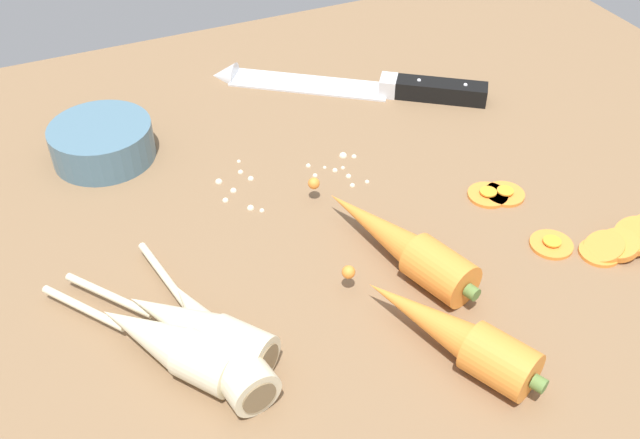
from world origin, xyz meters
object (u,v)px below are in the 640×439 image
parsnip_front (166,342)px  carrot_slice_stack (629,239)px  carrot_slice_stray_mid (505,193)px  chefs_knife (342,84)px  parsnip_mid_right (215,338)px  prep_bowl (102,141)px  whole_carrot (399,242)px  whole_carrot_second (452,333)px  carrot_slice_stray_near (488,194)px  parsnip_mid_left (196,328)px  carrot_slice_stray_far (552,243)px

parsnip_front → carrot_slice_stack: size_ratio=1.71×
carrot_slice_stack → carrot_slice_stray_mid: 12.76cm
chefs_knife → parsnip_mid_right: 43.97cm
parsnip_front → chefs_knife: bearing=46.8°
parsnip_front → prep_bowl: (0.99, 30.29, 0.17)cm
parsnip_mid_right → whole_carrot: bearing=11.7°
carrot_slice_stack → carrot_slice_stray_mid: size_ratio=2.51×
whole_carrot_second → carrot_slice_stray_mid: bearing=43.5°
carrot_slice_stack → carrot_slice_stray_near: (-7.49, 11.90, -0.71)cm
carrot_slice_stack → prep_bowl: size_ratio=0.93×
carrot_slice_stray_near → prep_bowl: bearing=146.3°
carrot_slice_stray_near → carrot_slice_stray_mid: 1.76cm
parsnip_mid_left → carrot_slice_stray_far: (33.97, -1.92, -1.62)cm
whole_carrot_second → parsnip_mid_left: (-18.46, 8.85, -0.12)cm
prep_bowl → parsnip_mid_left: bearing=-86.9°
parsnip_mid_left → whole_carrot: bearing=6.8°
carrot_slice_stray_mid → chefs_knife: bearing=102.7°
chefs_knife → carrot_slice_stray_mid: (5.96, -26.43, -0.29)cm
chefs_knife → whole_carrot: 31.66cm
carrot_slice_stray_mid → prep_bowl: bearing=146.9°
parsnip_mid_right → carrot_slice_stray_near: 32.91cm
chefs_knife → carrot_slice_stray_near: 26.22cm
carrot_slice_stack → parsnip_mid_right: bearing=175.0°
carrot_slice_stack → carrot_slice_stray_far: carrot_slice_stack is taller
whole_carrot → carrot_slice_stack: bearing=-19.8°
whole_carrot → carrot_slice_stray_near: size_ratio=4.97×
carrot_slice_stack → whole_carrot_second: bearing=-170.0°
whole_carrot → carrot_slice_stray_mid: whole_carrot is taller
chefs_knife → prep_bowl: size_ratio=2.75×
whole_carrot_second → parsnip_mid_right: (-17.43, 7.31, -0.12)cm
parsnip_mid_right → prep_bowl: bearing=94.8°
parsnip_front → prep_bowl: 30.30cm
parsnip_front → carrot_slice_stray_far: size_ratio=4.29×
parsnip_front → parsnip_mid_left: bearing=8.6°
whole_carrot → carrot_slice_stack: whole_carrot is taller
whole_carrot → carrot_slice_stray_mid: 15.26cm
parsnip_mid_left → chefs_knife: bearing=49.0°
prep_bowl → parsnip_front: bearing=-91.9°
prep_bowl → carrot_slice_stack: bearing=-39.8°
carrot_slice_stack → carrot_slice_stray_far: size_ratio=2.51×
whole_carrot_second → parsnip_front: 22.70cm
whole_carrot → whole_carrot_second: 11.29cm
whole_carrot → prep_bowl: size_ratio=1.87×
carrot_slice_stray_mid → whole_carrot_second: bearing=-136.5°
carrot_slice_stack → carrot_slice_stray_near: carrot_slice_stack is taller
carrot_slice_stray_near → carrot_slice_stray_far: size_ratio=1.02×
chefs_knife → carrot_slice_stray_mid: size_ratio=7.41×
whole_carrot → prep_bowl: 34.92cm
parsnip_mid_right → carrot_slice_stray_near: size_ratio=5.16×
carrot_slice_stray_far → whole_carrot: bearing=163.2°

